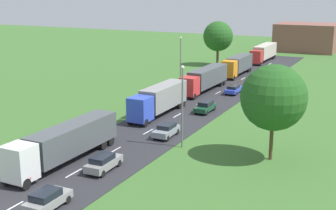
{
  "coord_description": "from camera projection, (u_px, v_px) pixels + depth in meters",
  "views": [
    {
      "loc": [
        25.39,
        -21.27,
        16.49
      ],
      "look_at": [
        -0.14,
        30.29,
        2.03
      ],
      "focal_mm": 50.0,
      "sensor_mm": 36.0,
      "label": 1
    }
  ],
  "objects": [
    {
      "name": "car_fifth",
      "position": [
        234.0,
        89.0,
        74.59
      ],
      "size": [
        1.84,
        4.51,
        1.33
      ],
      "color": "blue",
      "rests_on": "road"
    },
    {
      "name": "truck_third",
      "position": [
        205.0,
        78.0,
        76.13
      ],
      "size": [
        2.8,
        14.06,
        3.64
      ],
      "color": "red",
      "rests_on": "road"
    },
    {
      "name": "road",
      "position": [
        147.0,
        132.0,
        54.72
      ],
      "size": [
        10.0,
        140.0,
        0.06
      ],
      "primitive_type": "cube",
      "color": "#2B2B30",
      "rests_on": "ground"
    },
    {
      "name": "lamppost_third",
      "position": [
        180.0,
        61.0,
        75.9
      ],
      "size": [
        0.36,
        0.36,
        8.86
      ],
      "color": "slate",
      "rests_on": "ground"
    },
    {
      "name": "car_lead",
      "position": [
        47.0,
        199.0,
        35.59
      ],
      "size": [
        1.88,
        4.01,
        1.51
      ],
      "color": "gray",
      "rests_on": "road"
    },
    {
      "name": "truck_lead",
      "position": [
        65.0,
        142.0,
        44.79
      ],
      "size": [
        2.61,
        14.25,
        3.59
      ],
      "color": "white",
      "rests_on": "road"
    },
    {
      "name": "car_second",
      "position": [
        103.0,
        162.0,
        43.07
      ],
      "size": [
        1.84,
        4.26,
        1.53
      ],
      "color": "gray",
      "rests_on": "road"
    },
    {
      "name": "truck_fourth",
      "position": [
        237.0,
        65.0,
        89.96
      ],
      "size": [
        2.59,
        12.15,
        3.56
      ],
      "color": "orange",
      "rests_on": "road"
    },
    {
      "name": "car_fourth",
      "position": [
        205.0,
        106.0,
        63.44
      ],
      "size": [
        1.77,
        4.22,
        1.48
      ],
      "color": "#19472D",
      "rests_on": "road"
    },
    {
      "name": "truck_fifth",
      "position": [
        264.0,
        52.0,
        106.77
      ],
      "size": [
        2.51,
        14.05,
        3.73
      ],
      "color": "red",
      "rests_on": "road"
    },
    {
      "name": "lamppost_second",
      "position": [
        182.0,
        103.0,
        48.57
      ],
      "size": [
        0.36,
        0.36,
        8.79
      ],
      "color": "slate",
      "rests_on": "ground"
    },
    {
      "name": "truck_second",
      "position": [
        159.0,
        99.0,
        61.69
      ],
      "size": [
        2.51,
        12.44,
        3.79
      ],
      "color": "blue",
      "rests_on": "road"
    },
    {
      "name": "tree_maple",
      "position": [
        218.0,
        36.0,
        100.49
      ],
      "size": [
        6.41,
        6.41,
        9.56
      ],
      "color": "#513823",
      "rests_on": "ground"
    },
    {
      "name": "car_third",
      "position": [
        166.0,
        130.0,
        52.93
      ],
      "size": [
        1.89,
        4.05,
        1.47
      ],
      "color": "#8C939E",
      "rests_on": "road"
    },
    {
      "name": "distant_building",
      "position": [
        306.0,
        37.0,
        124.69
      ],
      "size": [
        15.36,
        12.24,
        7.26
      ],
      "primitive_type": "cube",
      "color": "brown",
      "rests_on": "ground"
    },
    {
      "name": "tree_oak",
      "position": [
        274.0,
        98.0,
        44.74
      ],
      "size": [
        6.42,
        6.42,
        9.49
      ],
      "color": "#513823",
      "rests_on": "ground"
    },
    {
      "name": "lane_marking_centre",
      "position": [
        134.0,
        139.0,
        52.07
      ],
      "size": [
        0.16,
        121.93,
        0.01
      ],
      "color": "white",
      "rests_on": "road"
    }
  ]
}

